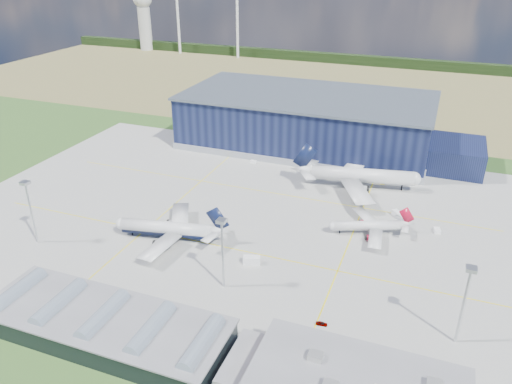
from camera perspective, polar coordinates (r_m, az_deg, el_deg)
name	(u,v)px	position (r m, az deg, el deg)	size (l,w,h in m)	color
ground	(233,232)	(177.94, -2.66, -4.63)	(600.00, 600.00, 0.00)	#29531F
apron	(244,219)	(185.88, -1.44, -3.15)	(220.00, 160.00, 0.08)	#A3A39E
farmland	(353,87)	(376.23, 11.01, 11.67)	(600.00, 220.00, 0.01)	olive
treeline	(371,61)	(452.54, 13.05, 14.40)	(600.00, 8.00, 8.00)	black
horizon_dressing	(170,15)	(505.94, -9.86, 19.33)	(440.20, 18.00, 70.00)	white
hangar	(312,123)	(254.61, 6.43, 7.81)	(145.00, 62.00, 26.10)	#0F1534
glass_concourse	(116,328)	(136.68, -15.66, -14.70)	(78.00, 23.00, 8.60)	black
light_mast_west	(29,202)	(180.79, -24.51, -1.07)	(2.60, 2.60, 23.00)	#BABEC1
light_mast_center	(222,242)	(143.06, -3.87, -5.78)	(2.60, 2.60, 23.00)	#BABEC1
light_mast_east	(466,293)	(133.78, 22.87, -10.61)	(2.60, 2.60, 23.00)	#BABEC1
airliner_navy	(166,222)	(173.41, -10.21, -3.36)	(41.38, 40.48, 13.49)	silver
airliner_red	(368,221)	(178.99, 12.66, -3.26)	(30.62, 29.95, 9.98)	silver
airliner_widebody	(362,168)	(211.26, 12.01, 2.66)	(54.14, 52.96, 17.65)	silver
gse_tug_b	(40,272)	(169.96, -23.46, -8.44)	(1.84, 2.77, 1.20)	yellow
gse_cart_a	(437,231)	(188.77, 19.98, -4.16)	(2.14, 3.21, 1.39)	white
gse_van_b	(397,214)	(194.44, 15.85, -2.47)	(2.18, 4.75, 2.18)	white
gse_tug_c	(382,182)	(220.55, 14.21, 1.11)	(1.76, 2.81, 1.23)	yellow
gse_cart_b	(253,162)	(234.56, -0.31, 3.48)	(1.80, 2.69, 1.17)	white
gse_van_c	(252,260)	(160.57, -0.51, -7.80)	(2.57, 5.36, 2.57)	white
car_a	(322,324)	(139.05, 7.51, -14.68)	(1.24, 3.08, 1.05)	#99999E
car_b	(347,364)	(129.25, 10.37, -18.76)	(1.16, 3.32, 1.09)	#99999E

